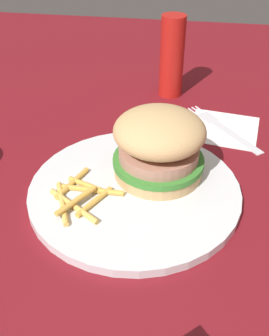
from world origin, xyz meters
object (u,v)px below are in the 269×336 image
(plate, at_px, (135,190))
(napkin, at_px, (223,128))
(ketchup_bottle, at_px, (172,57))
(fries_pile, at_px, (79,196))
(sandwich, at_px, (159,144))
(fork, at_px, (223,127))

(plate, relative_size, napkin, 2.50)
(ketchup_bottle, bearing_deg, napkin, 40.31)
(fries_pile, distance_m, napkin, 0.29)
(plate, distance_m, ketchup_bottle, 0.31)
(sandwich, bearing_deg, plate, -36.93)
(sandwich, xyz_separation_m, fries_pile, (0.07, -0.09, -0.04))
(fries_pile, bearing_deg, fork, 140.92)
(fries_pile, xyz_separation_m, ketchup_bottle, (-0.34, 0.08, 0.06))
(napkin, bearing_deg, fork, -140.94)
(napkin, relative_size, fork, 0.76)
(plate, height_order, napkin, plate)
(fries_pile, xyz_separation_m, fork, (-0.22, 0.18, -0.01))
(plate, xyz_separation_m, napkin, (-0.19, 0.12, -0.01))
(sandwich, height_order, ketchup_bottle, ketchup_bottle)
(plate, xyz_separation_m, fries_pile, (0.03, -0.06, 0.01))
(plate, height_order, sandwich, sandwich)
(sandwich, relative_size, ketchup_bottle, 0.83)
(plate, bearing_deg, napkin, 147.75)
(fries_pile, distance_m, ketchup_bottle, 0.35)
(plate, height_order, fries_pile, fries_pile)
(fries_pile, xyz_separation_m, napkin, (-0.22, 0.18, -0.02))
(sandwich, xyz_separation_m, ketchup_bottle, (-0.27, -0.01, 0.02))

